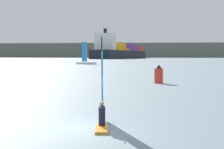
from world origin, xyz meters
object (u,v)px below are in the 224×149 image
Objects in this scene: cargo_ship at (122,52)px; small_sailboat at (86,62)px; windsurfer at (102,100)px; channel_buoy at (159,75)px.

small_sailboat is (14.50, -364.11, -8.42)m from cargo_ship.
windsurfer is at bearing -163.69° from cargo_ship.
windsurfer is 0.02× the size of cargo_ship.
cargo_ship is at bearing 95.23° from channel_buoy.
windsurfer is 506.03m from cargo_ship.
cargo_ship is 17.73× the size of small_sailboat.
cargo_ship is (-40.25, 504.36, 8.07)m from windsurfer.
windsurfer reaches higher than channel_buoy.
channel_buoy is at bearing -163.02° from cargo_ship.
windsurfer is at bearing -115.43° from small_sailboat.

